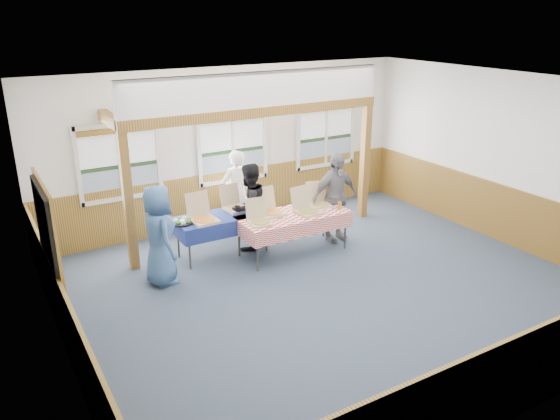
{
  "coord_description": "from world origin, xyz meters",
  "views": [
    {
      "loc": [
        -4.66,
        -6.36,
        4.23
      ],
      "look_at": [
        -0.33,
        1.0,
        1.08
      ],
      "focal_mm": 35.0,
      "sensor_mm": 36.0,
      "label": 1
    }
  ],
  "objects_px": {
    "table_left": "(222,219)",
    "person_grey": "(335,197)",
    "table_right": "(293,217)",
    "woman_white": "(236,192)",
    "woman_black": "(249,207)",
    "man_blue": "(159,235)"
  },
  "relations": [
    {
      "from": "table_left",
      "to": "man_blue",
      "type": "xyz_separation_m",
      "value": [
        -1.33,
        -0.49,
        0.14
      ]
    },
    {
      "from": "man_blue",
      "to": "woman_white",
      "type": "bearing_deg",
      "value": -57.84
    },
    {
      "from": "woman_white",
      "to": "woman_black",
      "type": "distance_m",
      "value": 0.85
    },
    {
      "from": "table_left",
      "to": "man_blue",
      "type": "distance_m",
      "value": 1.42
    },
    {
      "from": "table_left",
      "to": "person_grey",
      "type": "relative_size",
      "value": 1.06
    },
    {
      "from": "woman_white",
      "to": "table_left",
      "type": "bearing_deg",
      "value": 44.15
    },
    {
      "from": "table_right",
      "to": "person_grey",
      "type": "bearing_deg",
      "value": -13.03
    },
    {
      "from": "woman_white",
      "to": "woman_black",
      "type": "height_order",
      "value": "woman_white"
    },
    {
      "from": "table_left",
      "to": "person_grey",
      "type": "bearing_deg",
      "value": 9.95
    },
    {
      "from": "table_left",
      "to": "woman_white",
      "type": "relative_size",
      "value": 1.09
    },
    {
      "from": "woman_black",
      "to": "man_blue",
      "type": "relative_size",
      "value": 0.98
    },
    {
      "from": "table_left",
      "to": "table_right",
      "type": "height_order",
      "value": "same"
    },
    {
      "from": "person_grey",
      "to": "woman_black",
      "type": "bearing_deg",
      "value": 161.77
    },
    {
      "from": "woman_white",
      "to": "man_blue",
      "type": "xyz_separation_m",
      "value": [
        -2.02,
        -1.32,
        -0.01
      ]
    },
    {
      "from": "table_right",
      "to": "person_grey",
      "type": "height_order",
      "value": "person_grey"
    },
    {
      "from": "woman_black",
      "to": "man_blue",
      "type": "distance_m",
      "value": 1.94
    },
    {
      "from": "woman_white",
      "to": "person_grey",
      "type": "distance_m",
      "value": 1.95
    },
    {
      "from": "woman_black",
      "to": "person_grey",
      "type": "distance_m",
      "value": 1.67
    },
    {
      "from": "table_left",
      "to": "woman_white",
      "type": "bearing_deg",
      "value": 72.54
    },
    {
      "from": "woman_black",
      "to": "table_right",
      "type": "bearing_deg",
      "value": 116.87
    },
    {
      "from": "table_right",
      "to": "woman_black",
      "type": "height_order",
      "value": "woman_black"
    },
    {
      "from": "man_blue",
      "to": "person_grey",
      "type": "bearing_deg",
      "value": -90.66
    }
  ]
}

